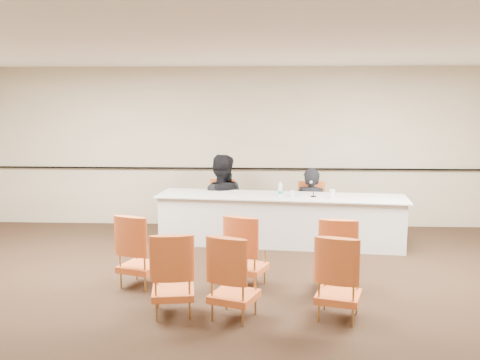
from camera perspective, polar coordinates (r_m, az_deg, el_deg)
name	(u,v)px	position (r m, az deg, el deg)	size (l,w,h in m)	color
floor	(239,301)	(6.52, -0.16, -12.81)	(10.00, 10.00, 0.00)	black
ceiling	(238,43)	(6.11, -0.17, 14.44)	(10.00, 10.00, 0.00)	white
wall_back	(249,147)	(10.11, 1.00, 3.52)	(10.00, 0.04, 3.00)	#B6AC8F
wall_rail	(249,168)	(10.11, 0.99, 1.24)	(9.80, 0.04, 0.03)	black
panel_table	(280,220)	(8.92, 4.33, -4.25)	(4.08, 0.94, 0.82)	silver
panelist_main	(311,215)	(9.48, 7.55, -3.71)	(0.61, 0.40, 1.67)	black
panelist_main_chair	(311,210)	(9.46, 7.56, -3.16)	(0.50, 0.50, 0.95)	#CA4F24
panelist_second	(221,207)	(9.63, -2.07, -2.90)	(0.92, 0.72, 1.90)	black
panelist_second_chair	(221,207)	(9.63, -2.07, -2.89)	(0.50, 0.50, 0.95)	#CA4F24
papers	(310,196)	(8.80, 7.47, -1.75)	(0.30, 0.22, 0.00)	silver
microphone	(314,189)	(8.74, 7.85, -0.99)	(0.09, 0.18, 0.25)	black
water_bottle	(280,189)	(8.73, 4.31, -0.98)	(0.07, 0.07, 0.24)	teal
drinking_glass	(292,193)	(8.77, 5.62, -1.43)	(0.06, 0.06, 0.10)	white
coffee_cup	(332,194)	(8.68, 9.81, -1.48)	(0.09, 0.09, 0.14)	white
aud_chair_front_left	(140,250)	(7.00, -10.62, -7.34)	(0.50, 0.50, 0.95)	#CA4F24
aud_chair_front_mid	(247,251)	(6.85, 0.71, -7.54)	(0.50, 0.50, 0.95)	#CA4F24
aud_chair_front_right	(338,254)	(6.83, 10.40, -7.74)	(0.50, 0.50, 0.95)	#CA4F24
aud_chair_back_left	(173,273)	(6.05, -7.18, -9.80)	(0.50, 0.50, 0.95)	#CA4F24
aud_chair_back_mid	(234,276)	(5.89, -0.62, -10.22)	(0.50, 0.50, 0.95)	#CA4F24
aud_chair_back_right	(339,276)	(5.99, 10.51, -10.06)	(0.50, 0.50, 0.95)	#CA4F24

